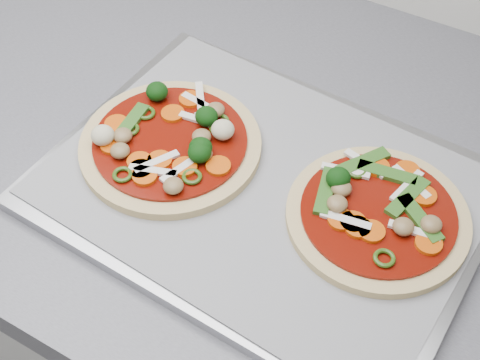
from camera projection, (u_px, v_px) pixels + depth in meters
The scene contains 4 objects.
baking_tray at pixel (263, 190), 0.67m from camera, with size 0.43×0.31×0.01m, color #939398.
parchment at pixel (263, 185), 0.66m from camera, with size 0.41×0.30×0.00m, color gray.
pizza_left at pixel (171, 142), 0.69m from camera, with size 0.25×0.25×0.03m.
pizza_right at pixel (377, 213), 0.63m from camera, with size 0.22×0.22×0.03m.
Camera 1 is at (-0.24, 0.86, 1.42)m, focal length 50.00 mm.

